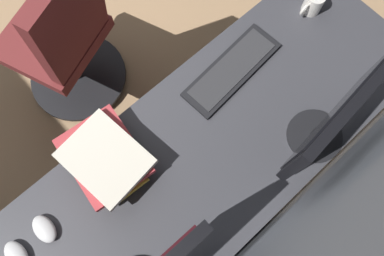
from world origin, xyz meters
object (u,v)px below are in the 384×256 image
(drawer_pedestal, at_px, (188,193))
(keyboard_main, at_px, (232,70))
(office_chair, at_px, (66,45))
(mouse_main, at_px, (44,229))
(monitor_primary, at_px, (338,115))
(mouse_spare, at_px, (16,255))
(coffee_mug, at_px, (313,3))
(book_stack_near, at_px, (106,158))

(drawer_pedestal, xyz_separation_m, keyboard_main, (-0.41, -0.20, 0.39))
(keyboard_main, xyz_separation_m, office_chair, (0.38, -0.71, -0.28))
(drawer_pedestal, distance_m, mouse_main, 0.64)
(monitor_primary, relative_size, mouse_spare, 4.58)
(drawer_pedestal, distance_m, monitor_primary, 0.78)
(office_chair, bearing_deg, mouse_spare, 50.28)
(drawer_pedestal, distance_m, office_chair, 0.92)
(drawer_pedestal, xyz_separation_m, mouse_spare, (0.57, -0.18, 0.40))
(drawer_pedestal, xyz_separation_m, mouse_main, (0.46, -0.19, 0.40))
(coffee_mug, bearing_deg, monitor_primary, 43.93)
(keyboard_main, bearing_deg, mouse_spare, 0.77)
(drawer_pedestal, xyz_separation_m, office_chair, (-0.03, -0.91, 0.11))
(mouse_spare, distance_m, coffee_mug, 1.41)
(drawer_pedestal, bearing_deg, monitor_primary, 157.20)
(keyboard_main, relative_size, mouse_spare, 4.13)
(monitor_primary, relative_size, mouse_main, 4.58)
(coffee_mug, bearing_deg, mouse_main, -0.41)
(keyboard_main, distance_m, office_chair, 0.86)
(drawer_pedestal, distance_m, book_stack_near, 0.52)
(mouse_spare, bearing_deg, office_chair, -129.72)
(monitor_primary, distance_m, keyboard_main, 0.45)
(mouse_main, bearing_deg, keyboard_main, -179.57)
(mouse_main, xyz_separation_m, office_chair, (-0.49, -0.72, -0.29))
(monitor_primary, height_order, mouse_main, monitor_primary)
(monitor_primary, distance_m, mouse_main, 1.01)
(drawer_pedestal, relative_size, monitor_primary, 1.46)
(keyboard_main, xyz_separation_m, mouse_spare, (0.98, 0.01, 0.01))
(keyboard_main, bearing_deg, monitor_primary, 96.10)
(book_stack_near, bearing_deg, monitor_primary, 145.48)
(mouse_main, distance_m, coffee_mug, 1.29)
(book_stack_near, relative_size, office_chair, 0.33)
(mouse_main, xyz_separation_m, mouse_spare, (0.11, 0.01, 0.00))
(mouse_main, bearing_deg, monitor_primary, 157.32)
(mouse_spare, bearing_deg, mouse_main, -176.66)
(keyboard_main, bearing_deg, office_chair, -61.92)
(mouse_spare, bearing_deg, monitor_primary, 159.97)
(monitor_primary, height_order, coffee_mug, monitor_primary)
(monitor_primary, bearing_deg, mouse_spare, -20.03)
(mouse_main, relative_size, coffee_mug, 0.91)
(drawer_pedestal, height_order, mouse_main, mouse_main)
(monitor_primary, xyz_separation_m, keyboard_main, (0.04, -0.39, -0.22))
(keyboard_main, distance_m, coffee_mug, 0.43)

